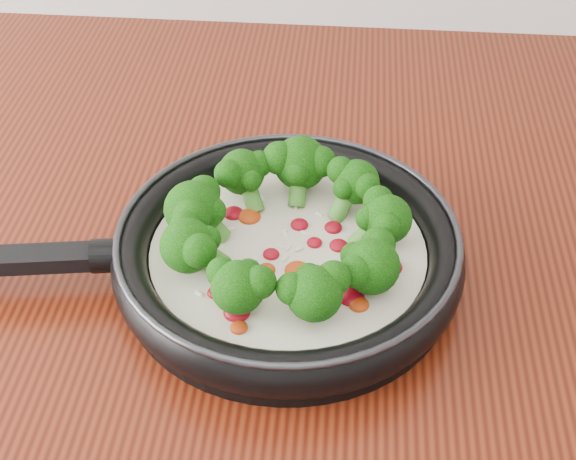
{
  "coord_description": "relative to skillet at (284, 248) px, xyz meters",
  "views": [
    {
      "loc": [
        -0.07,
        0.54,
        1.37
      ],
      "look_at": [
        -0.12,
        1.03,
        0.95
      ],
      "focal_mm": 50.16,
      "sensor_mm": 36.0,
      "label": 1
    }
  ],
  "objects": [
    {
      "name": "skillet",
      "position": [
        0.0,
        0.0,
        0.0
      ],
      "size": [
        0.47,
        0.33,
        0.08
      ],
      "color": "black",
      "rests_on": "counter"
    }
  ]
}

